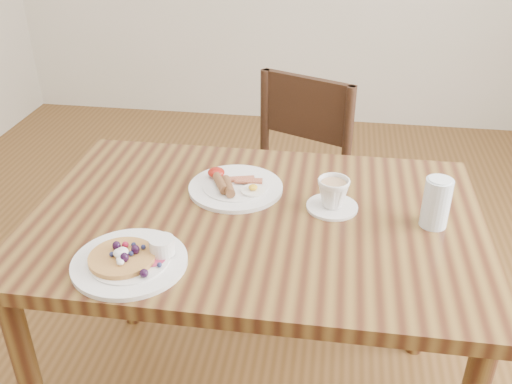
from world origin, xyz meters
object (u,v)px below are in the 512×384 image
Objects in this scene: chair_far at (287,184)px; water_glass at (436,203)px; teacup_saucer at (333,195)px; breakfast_plate at (234,186)px; pancake_plate at (131,259)px; dining_table at (256,245)px.

water_glass reaches higher than chair_far.
breakfast_plate is at bearing 167.96° from teacup_saucer.
water_glass is (0.71, 0.28, 0.05)m from pancake_plate.
breakfast_plate is (0.17, 0.38, -0.00)m from pancake_plate.
breakfast_plate is 2.04× the size of water_glass.
pancake_plate is 2.04× the size of water_glass.
dining_table is 0.66m from chair_far.
teacup_saucer reaches higher than dining_table.
pancake_plate reaches higher than dining_table.
breakfast_plate is 1.93× the size of teacup_saucer.
water_glass is at bearing -9.84° from teacup_saucer.
breakfast_plate is at bearing 101.76° from chair_far.
chair_far reaches higher than teacup_saucer.
chair_far is 3.26× the size of pancake_plate.
dining_table is 0.49m from water_glass.
teacup_saucer is 1.06× the size of water_glass.
chair_far reaches higher than dining_table.
teacup_saucer is at bearing 130.11° from chair_far.
water_glass reaches higher than pancake_plate.
pancake_plate is at bearing -134.70° from dining_table.
dining_table is 4.44× the size of breakfast_plate.
chair_far is (0.03, 0.65, -0.16)m from dining_table.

